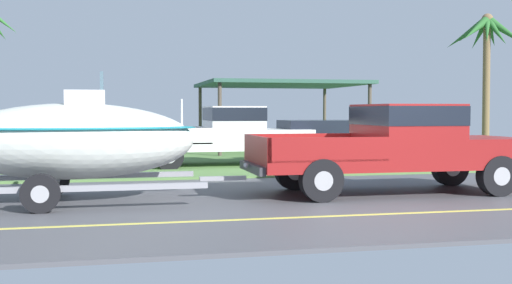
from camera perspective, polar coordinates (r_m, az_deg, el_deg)
ground at (r=20.25m, az=0.78°, el=-1.93°), size 36.00×22.00×0.11m
pickup_truck_towing at (r=13.24m, az=13.23°, el=-0.09°), size 5.78×2.09×1.81m
boat_on_trailer at (r=11.92m, az=-16.28°, el=0.13°), size 5.70×2.38×2.38m
parked_pickup_background at (r=18.85m, az=-2.16°, el=0.82°), size 5.47×2.09×1.81m
parked_sedan_far at (r=19.99m, az=6.64°, el=-0.05°), size 4.75×1.88×1.38m
carport_awning at (r=25.87m, az=2.06°, el=5.12°), size 6.26×5.74×2.83m
palm_tree_near_right at (r=30.71m, az=20.14°, el=8.60°), size 3.65×3.18×6.07m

